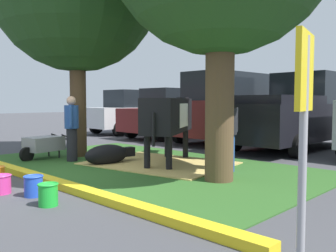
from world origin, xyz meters
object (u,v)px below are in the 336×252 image
calf_lying (108,155)px  person_visitor_near (72,127)px  parking_sign (304,114)px  bucket_pink (1,184)px  wheelbarrow (43,144)px  suv_dark_grey (227,108)px  sedan_silver (132,112)px  cow_holstein (169,116)px  pickup_truck_black (296,113)px  bucket_green (48,194)px  sedan_blue (172,114)px  person_visitor_far (212,129)px  person_handler (229,133)px  bucket_blue (33,185)px

calf_lying → person_visitor_near: 1.21m
parking_sign → bucket_pink: (-4.87, -0.24, -1.24)m
wheelbarrow → suv_dark_grey: 6.74m
sedan_silver → person_visitor_near: bearing=-50.6°
cow_holstein → calf_lying: (-0.91, -1.14, -0.91)m
person_visitor_near → sedan_silver: bearing=129.4°
suv_dark_grey → cow_holstein: bearing=-70.7°
suv_dark_grey → pickup_truck_black: 2.62m
bucket_green → suv_dark_grey: size_ratio=0.07×
parking_sign → sedan_blue: 12.56m
bucket_pink → sedan_blue: sedan_blue is taller
person_visitor_far → wheelbarrow: person_visitor_far is taller
calf_lying → bucket_pink: (0.97, -2.84, -0.08)m
wheelbarrow → sedan_blue: bearing=103.8°
calf_lying → bucket_pink: size_ratio=4.06×
sedan_silver → parking_sign: bearing=-35.6°
cow_holstein → parking_sign: (4.94, -3.74, 0.25)m
person_handler → bucket_green: bearing=-96.0°
person_visitor_far → sedan_silver: 8.67m
person_visitor_near → pickup_truck_black: pickup_truck_black is taller
person_visitor_near → person_visitor_far: size_ratio=1.06×
person_visitor_near → pickup_truck_black: (2.82, 6.29, 0.24)m
cow_holstein → wheelbarrow: size_ratio=1.78×
person_handler → sedan_silver: sedan_silver is taller
wheelbarrow → cow_holstein: bearing=33.3°
suv_dark_grey → pickup_truck_black: suv_dark_grey is taller
cow_holstein → person_handler: size_ratio=1.84×
parking_sign → pickup_truck_black: pickup_truck_black is taller
wheelbarrow → bucket_pink: wheelbarrow is taller
calf_lying → bucket_blue: (1.51, -2.55, -0.07)m
person_handler → suv_dark_grey: bearing=125.3°
suv_dark_grey → wheelbarrow: bearing=-99.5°
wheelbarrow → bucket_blue: (3.37, -1.88, -0.22)m
person_handler → parking_sign: parking_sign is taller
cow_holstein → calf_lying: bearing=-128.4°
calf_lying → pickup_truck_black: 6.26m
calf_lying → sedan_blue: sedan_blue is taller
pickup_truck_black → wheelbarrow: bearing=-119.4°
person_handler → bucket_pink: 4.42m
bucket_pink → sedan_silver: size_ratio=0.07×
cow_holstein → person_handler: cow_holstein is taller
calf_lying → sedan_blue: size_ratio=0.30×
person_visitor_near → parking_sign: size_ratio=0.82×
wheelbarrow → parking_sign: bearing=-14.1°
cow_holstein → sedan_silver: bearing=145.5°
person_visitor_far → bucket_blue: bearing=-89.4°
parking_sign → bucket_pink: size_ratio=6.06×
person_handler → parking_sign: 5.06m
calf_lying → wheelbarrow: size_ratio=0.82×
bucket_green → bucket_pink: bearing=-170.9°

